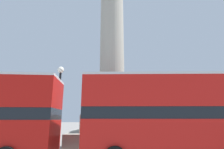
{
  "coord_description": "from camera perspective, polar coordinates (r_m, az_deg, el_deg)",
  "views": [
    {
      "loc": [
        -0.73,
        -14.31,
        2.12
      ],
      "look_at": [
        0.0,
        0.0,
        5.75
      ],
      "focal_mm": 28.0,
      "sensor_mm": 36.0,
      "label": 1
    }
  ],
  "objects": [
    {
      "name": "bus_c",
      "position": [
        9.9,
        22.48,
        -11.76
      ],
      "size": [
        10.33,
        3.43,
        4.28
      ],
      "rotation": [
        0.0,
        0.0,
        -0.07
      ],
      "color": "red",
      "rests_on": "ground_plane"
    },
    {
      "name": "monument_column",
      "position": [
        15.02,
        0.0,
        3.28
      ],
      "size": [
        6.3,
        6.3,
        21.02
      ],
      "color": "#A39E8E",
      "rests_on": "ground_plane"
    },
    {
      "name": "ground_plane",
      "position": [
        14.48,
        0.0,
        -22.65
      ],
      "size": [
        200.0,
        200.0,
        0.0
      ],
      "primitive_type": "plane",
      "color": "gray"
    },
    {
      "name": "street_lamp",
      "position": [
        11.69,
        -17.12,
        -8.62
      ],
      "size": [
        0.43,
        0.43,
        5.48
      ],
      "color": "black",
      "rests_on": "ground_plane"
    },
    {
      "name": "equestrian_statue",
      "position": [
        21.09,
        -26.31,
        -13.92
      ],
      "size": [
        4.04,
        3.06,
        6.22
      ],
      "rotation": [
        0.0,
        0.0,
        -0.09
      ],
      "color": "#A39E8E",
      "rests_on": "ground_plane"
    }
  ]
}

